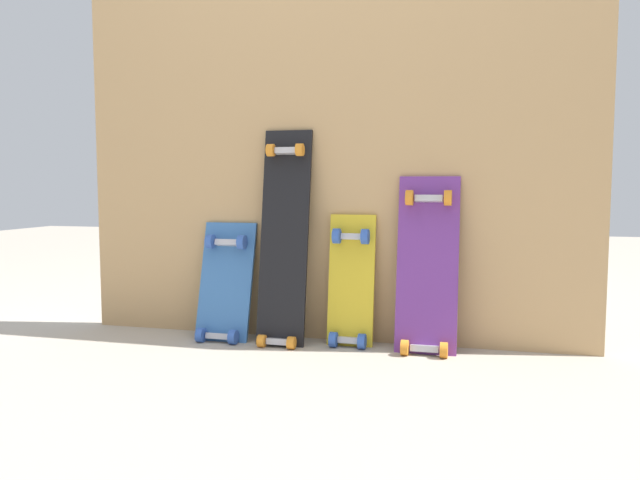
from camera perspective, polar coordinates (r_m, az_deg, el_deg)
ground_plane at (r=2.57m, az=0.40°, el=-9.41°), size 12.00×12.00×0.00m
plywood_wall_panel at (r=2.57m, az=0.80°, el=10.86°), size 2.15×0.04×1.80m
skateboard_blue at (r=2.62m, az=-8.80°, el=-4.52°), size 0.23×0.21×0.55m
skateboard_black at (r=2.50m, az=-3.37°, el=-0.52°), size 0.20×0.21×0.94m
skateboard_yellow at (r=2.49m, az=2.87°, el=-4.45°), size 0.19×0.15×0.59m
skateboard_purple at (r=2.41m, az=9.87°, el=-3.02°), size 0.24×0.19×0.75m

